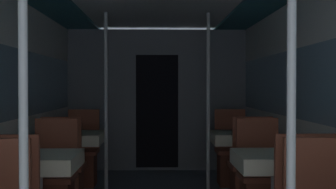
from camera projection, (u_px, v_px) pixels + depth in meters
wall_right at (319, 107)px, 3.95m from camera, size 0.05×8.14×2.13m
bulkhead_far at (157, 100)px, 7.11m from camera, size 2.69×0.09×2.13m
support_pole_left_0 at (23, 135)px, 2.06m from camera, size 0.04×0.04×2.13m
dining_table_left_1 at (37, 167)px, 3.74m from camera, size 0.66×0.66×0.74m
dining_table_left_2 at (74, 142)px, 5.42m from camera, size 0.66×0.66×0.74m
chair_left_near_2 at (64, 180)px, 4.85m from camera, size 0.41×0.41×0.97m
chair_left_far_2 at (82, 162)px, 6.00m from camera, size 0.41×0.41×0.97m
support_pole_left_2 at (106, 104)px, 5.42m from camera, size 0.04×0.04×2.13m
support_pole_right_0 at (291, 135)px, 2.09m from camera, size 0.04×0.04×2.13m
dining_table_right_1 at (276, 166)px, 3.79m from camera, size 0.66×0.66×0.74m
dining_table_right_2 at (240, 141)px, 5.46m from camera, size 0.66×0.66×0.74m
chair_right_near_2 at (249, 179)px, 4.89m from camera, size 0.41×0.41×0.97m
chair_right_far_2 at (232, 162)px, 6.05m from camera, size 0.41×0.41×0.97m
support_pole_right_2 at (208, 104)px, 5.45m from camera, size 0.04×0.04×2.13m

